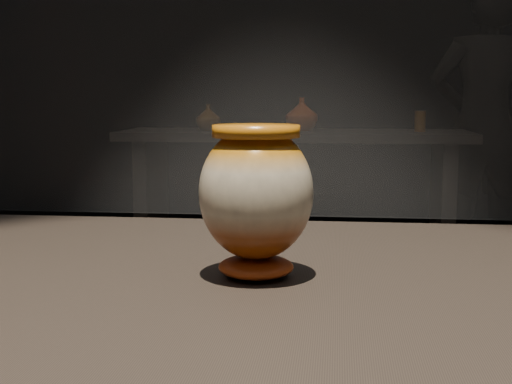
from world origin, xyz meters
The scene contains 6 objects.
main_vase centered at (0.04, 0.02, 1.00)m, with size 0.14×0.14×0.18m.
back_shelf centered at (-0.12, 3.32, 0.64)m, with size 2.00×0.60×0.90m.
back_vase_left centered at (-0.61, 3.27, 0.97)m, with size 0.14×0.14×0.15m, color brown.
back_vase_mid centered at (-0.08, 3.28, 0.99)m, with size 0.18×0.18×0.19m, color #79300A.
back_vase_right centered at (0.59, 3.30, 0.96)m, with size 0.06×0.06×0.12m, color brown.
visitor centered at (1.03, 3.78, 0.91)m, with size 0.67×0.44×1.83m, color black.
Camera 1 is at (0.13, -0.79, 1.12)m, focal length 50.00 mm.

